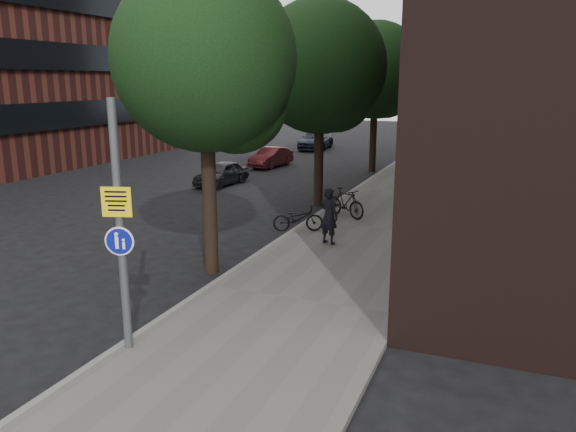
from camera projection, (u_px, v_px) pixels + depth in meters
The scene contains 15 objects.
ground at pixel (216, 373), 9.50m from camera, with size 120.00×120.00×0.00m, color black.
sidewalk at pixel (371, 229), 18.42m from camera, with size 4.50×60.00×0.12m, color #5E5C57.
curb_edge at pixel (306, 222), 19.23m from camera, with size 0.15×60.00×0.13m, color slate.
street_tree_near at pixel (211, 68), 13.39m from camera, with size 4.40×4.40×7.50m.
street_tree_mid at pixel (323, 72), 21.06m from camera, with size 5.00×5.00×7.80m.
street_tree_far at pixel (377, 74), 29.18m from camera, with size 5.00×5.00×7.80m.
signpost at pixel (120, 228), 9.63m from camera, with size 0.50×0.19×4.43m.
pedestrian at pixel (329, 216), 16.38m from camera, with size 0.61×0.40×1.68m, color black.
parked_bike_facade_near at pixel (425, 219), 17.54m from camera, with size 0.64×1.82×0.96m, color black.
parked_bike_facade_far at pixel (430, 210), 18.57m from camera, with size 0.47×1.67×1.01m, color black.
parked_bike_curb_near at pixel (298, 218), 17.83m from camera, with size 0.55×1.59×0.84m, color black.
parked_bike_curb_far at pixel (345, 203), 19.62m from camera, with size 0.49×1.73×1.04m, color black.
parked_car_near at pixel (221, 173), 26.27m from camera, with size 1.32×3.27×1.12m, color black.
parked_car_mid at pixel (271, 157), 31.74m from camera, with size 1.16×3.33×1.10m, color #4C151A.
parked_car_far at pixel (316, 140), 39.91m from camera, with size 1.82×4.48×1.30m, color black.
Camera 1 is at (4.34, -7.53, 4.83)m, focal length 35.00 mm.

